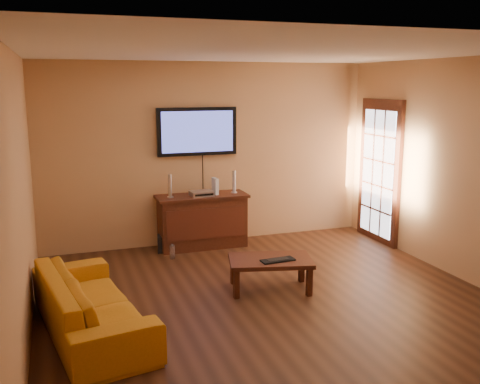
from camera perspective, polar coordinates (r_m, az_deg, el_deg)
name	(u,v)px	position (r m, az deg, el deg)	size (l,w,h in m)	color
ground_plane	(271,302)	(6.09, 3.36, -11.59)	(5.00, 5.00, 0.00)	#331B0E
room_walls	(253,145)	(6.22, 1.35, 5.06)	(5.00, 5.00, 5.00)	tan
french_door	(379,173)	(8.38, 14.64, 1.96)	(0.07, 1.02, 2.22)	#36160C
media_console	(202,221)	(7.92, -4.05, -3.08)	(1.34, 0.51, 0.78)	#36160C
television	(197,132)	(7.90, -4.59, 6.45)	(1.19, 0.08, 0.70)	black
coffee_table	(270,263)	(6.30, 3.26, -7.56)	(1.07, 0.79, 0.38)	#36160C
sofa	(90,293)	(5.45, -15.68, -10.37)	(2.02, 0.59, 0.79)	#C47815
speaker_left	(170,187)	(7.68, -7.47, 0.55)	(0.09, 0.09, 0.34)	silver
speaker_right	(234,183)	(7.94, -0.63, 1.01)	(0.09, 0.09, 0.33)	silver
av_receiver	(202,193)	(7.77, -4.12, -0.15)	(0.32, 0.23, 0.07)	silver
game_console	(215,186)	(7.86, -2.66, 0.63)	(0.05, 0.18, 0.24)	white
subwoofer	(166,243)	(7.83, -7.93, -5.45)	(0.23, 0.23, 0.23)	black
bottle	(172,252)	(7.50, -7.23, -6.34)	(0.07, 0.07, 0.21)	white
keyboard	(278,260)	(6.21, 4.06, -7.25)	(0.40, 0.17, 0.02)	black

